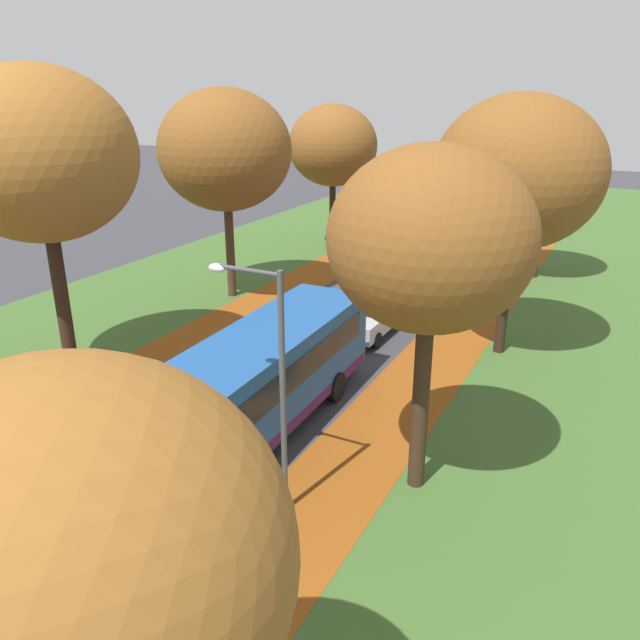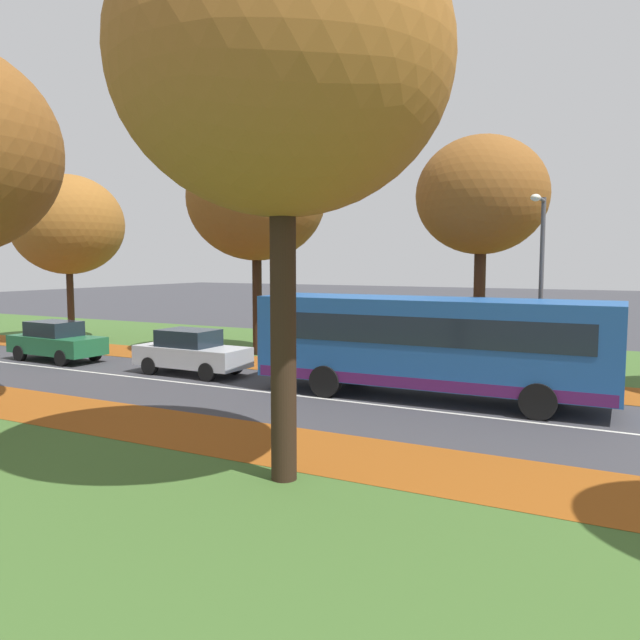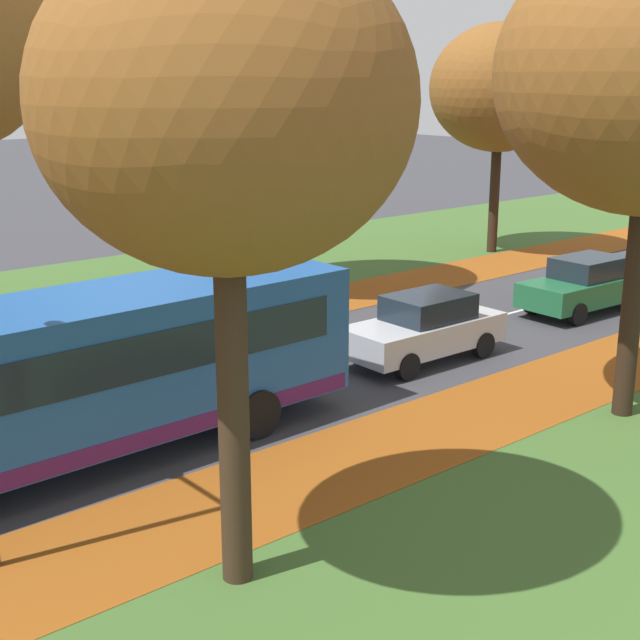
{
  "view_description": "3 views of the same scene",
  "coord_description": "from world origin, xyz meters",
  "px_view_note": "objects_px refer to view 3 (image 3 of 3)",
  "views": [
    {
      "loc": [
        10.45,
        -3.95,
        9.61
      ],
      "look_at": [
        1.32,
        13.8,
        2.07
      ],
      "focal_mm": 35.0,
      "sensor_mm": 36.0,
      "label": 1
    },
    {
      "loc": [
        -16.17,
        3.95,
        4.06
      ],
      "look_at": [
        1.09,
        12.93,
        2.23
      ],
      "focal_mm": 35.0,
      "sensor_mm": 36.0,
      "label": 2
    },
    {
      "loc": [
        15.51,
        3.01,
        6.72
      ],
      "look_at": [
        1.87,
        14.59,
        1.77
      ],
      "focal_mm": 50.0,
      "sensor_mm": 36.0,
      "label": 3
    }
  ],
  "objects_px": {
    "tree_left_far": "(500,88)",
    "bus": "(84,370)",
    "tree_left_mid": "(270,70)",
    "car_green_following": "(585,285)",
    "tree_right_near": "(225,104)",
    "car_silver_lead": "(424,328)"
  },
  "relations": [
    {
      "from": "tree_right_near",
      "to": "car_green_following",
      "type": "distance_m",
      "value": 17.69
    },
    {
      "from": "car_silver_lead",
      "to": "car_green_following",
      "type": "bearing_deg",
      "value": 90.91
    },
    {
      "from": "tree_left_far",
      "to": "tree_right_near",
      "type": "height_order",
      "value": "tree_left_far"
    },
    {
      "from": "tree_right_near",
      "to": "car_silver_lead",
      "type": "bearing_deg",
      "value": 119.07
    },
    {
      "from": "tree_left_far",
      "to": "tree_right_near",
      "type": "xyz_separation_m",
      "value": [
        12.81,
        -21.21,
        0.15
      ]
    },
    {
      "from": "tree_left_far",
      "to": "bus",
      "type": "xyz_separation_m",
      "value": [
        7.87,
        -20.96,
        -4.52
      ]
    },
    {
      "from": "car_green_following",
      "to": "bus",
      "type": "bearing_deg",
      "value": -89.2
    },
    {
      "from": "bus",
      "to": "car_silver_lead",
      "type": "xyz_separation_m",
      "value": [
        -0.11,
        8.85,
        -0.89
      ]
    },
    {
      "from": "bus",
      "to": "car_green_following",
      "type": "distance_m",
      "value": 15.77
    },
    {
      "from": "tree_left_mid",
      "to": "tree_left_far",
      "type": "xyz_separation_m",
      "value": [
        0.18,
        10.66,
        -0.62
      ]
    },
    {
      "from": "tree_left_far",
      "to": "tree_right_near",
      "type": "relative_size",
      "value": 1.01
    },
    {
      "from": "tree_left_far",
      "to": "car_green_following",
      "type": "bearing_deg",
      "value": -34.32
    },
    {
      "from": "tree_left_mid",
      "to": "bus",
      "type": "height_order",
      "value": "tree_left_mid"
    },
    {
      "from": "car_silver_lead",
      "to": "car_green_following",
      "type": "xyz_separation_m",
      "value": [
        -0.11,
        6.89,
        0.0
      ]
    },
    {
      "from": "tree_left_far",
      "to": "bus",
      "type": "height_order",
      "value": "tree_left_far"
    },
    {
      "from": "bus",
      "to": "tree_right_near",
      "type": "bearing_deg",
      "value": -2.79
    },
    {
      "from": "bus",
      "to": "car_silver_lead",
      "type": "distance_m",
      "value": 8.89
    },
    {
      "from": "bus",
      "to": "car_green_following",
      "type": "bearing_deg",
      "value": 90.8
    },
    {
      "from": "tree_left_mid",
      "to": "car_green_following",
      "type": "xyz_separation_m",
      "value": [
        7.83,
        5.44,
        -6.03
      ]
    },
    {
      "from": "car_silver_lead",
      "to": "car_green_following",
      "type": "relative_size",
      "value": 0.99
    },
    {
      "from": "car_silver_lead",
      "to": "car_green_following",
      "type": "height_order",
      "value": "same"
    },
    {
      "from": "tree_left_mid",
      "to": "tree_right_near",
      "type": "distance_m",
      "value": 16.74
    }
  ]
}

